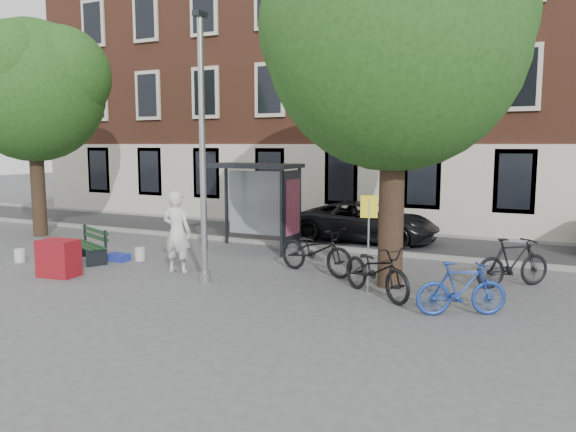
% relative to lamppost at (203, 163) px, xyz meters
% --- Properties ---
extents(ground, '(90.00, 90.00, 0.00)m').
position_rel_lamppost_xyz_m(ground, '(0.00, 0.00, -2.78)').
color(ground, '#4C4C4F').
rests_on(ground, ground).
extents(road, '(40.00, 4.00, 0.01)m').
position_rel_lamppost_xyz_m(road, '(0.00, 7.00, -2.78)').
color(road, '#28282B').
rests_on(road, ground).
extents(curb_near, '(40.00, 0.25, 0.12)m').
position_rel_lamppost_xyz_m(curb_near, '(0.00, 5.00, -2.72)').
color(curb_near, gray).
rests_on(curb_near, ground).
extents(curb_far, '(40.00, 0.25, 0.12)m').
position_rel_lamppost_xyz_m(curb_far, '(0.00, 9.00, -2.72)').
color(curb_far, gray).
rests_on(curb_far, ground).
extents(building_row, '(30.00, 8.00, 14.00)m').
position_rel_lamppost_xyz_m(building_row, '(0.00, 13.00, 4.22)').
color(building_row, brown).
rests_on(building_row, ground).
extents(lamppost, '(0.28, 0.35, 6.11)m').
position_rel_lamppost_xyz_m(lamppost, '(0.00, 0.00, 0.00)').
color(lamppost, '#9EA0A3').
rests_on(lamppost, ground).
extents(tree_right, '(5.76, 5.60, 8.20)m').
position_rel_lamppost_xyz_m(tree_right, '(4.01, 1.38, 2.83)').
color(tree_right, black).
rests_on(tree_right, ground).
extents(tree_left, '(5.18, 4.86, 7.40)m').
position_rel_lamppost_xyz_m(tree_left, '(-8.99, 2.88, 2.43)').
color(tree_left, black).
rests_on(tree_left, ground).
extents(bus_shelter, '(2.85, 1.45, 2.62)m').
position_rel_lamppost_xyz_m(bus_shelter, '(-0.61, 4.11, -0.87)').
color(bus_shelter, '#1E2328').
rests_on(bus_shelter, ground).
extents(painter, '(0.79, 0.57, 2.04)m').
position_rel_lamppost_xyz_m(painter, '(-1.20, 0.55, -1.76)').
color(painter, silver).
rests_on(painter, ground).
extents(bench, '(1.78, 1.17, 0.88)m').
position_rel_lamppost_xyz_m(bench, '(-4.21, 0.53, -2.38)').
color(bench, '#1E2328').
rests_on(bench, ground).
extents(bike_a, '(2.38, 1.40, 1.18)m').
position_rel_lamppost_xyz_m(bike_a, '(2.00, 1.93, -2.19)').
color(bike_a, black).
rests_on(bike_a, ground).
extents(bike_b, '(1.74, 1.25, 1.03)m').
position_rel_lamppost_xyz_m(bike_b, '(5.81, -0.06, -2.27)').
color(bike_b, navy).
rests_on(bike_b, ground).
extents(bike_c, '(2.21, 1.89, 1.14)m').
position_rel_lamppost_xyz_m(bike_c, '(3.98, 0.54, -2.21)').
color(bike_c, black).
rests_on(bike_c, ground).
extents(bike_d, '(1.75, 1.66, 1.13)m').
position_rel_lamppost_xyz_m(bike_d, '(6.50, 2.64, -2.22)').
color(bike_d, black).
rests_on(bike_d, ground).
extents(car_dark, '(4.75, 2.23, 1.31)m').
position_rel_lamppost_xyz_m(car_dark, '(1.64, 6.96, -2.13)').
color(car_dark, black).
rests_on(car_dark, ground).
extents(red_stand, '(0.96, 0.70, 0.90)m').
position_rel_lamppost_xyz_m(red_stand, '(-3.50, -1.11, -2.33)').
color(red_stand, maroon).
rests_on(red_stand, ground).
extents(blue_crate, '(0.56, 0.42, 0.20)m').
position_rel_lamppost_xyz_m(blue_crate, '(-3.50, 0.92, -2.68)').
color(blue_crate, '#212E99').
rests_on(blue_crate, ground).
extents(bucket_b, '(0.34, 0.34, 0.36)m').
position_rel_lamppost_xyz_m(bucket_b, '(-3.00, 1.22, -2.60)').
color(bucket_b, silver).
rests_on(bucket_b, ground).
extents(bucket_c, '(0.30, 0.30, 0.36)m').
position_rel_lamppost_xyz_m(bucket_c, '(-5.81, -0.38, -2.60)').
color(bucket_c, silver).
rests_on(bucket_c, ground).
extents(notice_sign, '(0.36, 0.14, 2.12)m').
position_rel_lamppost_xyz_m(notice_sign, '(3.73, 0.74, -1.21)').
color(notice_sign, '#9EA0A3').
rests_on(notice_sign, ground).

